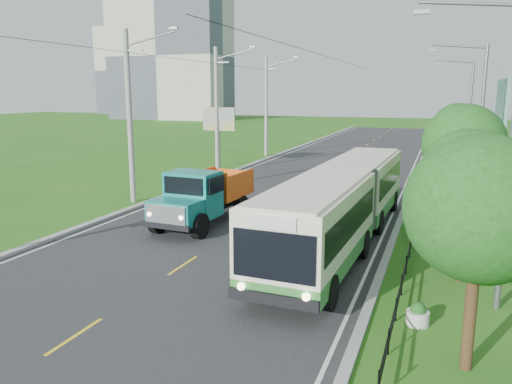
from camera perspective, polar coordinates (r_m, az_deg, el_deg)
The scene contains 30 objects.
ground at distance 19.34m, azimuth -8.33°, elevation -8.33°, with size 240.00×240.00×0.00m, color #256718.
road at distance 37.55m, azimuth 6.50°, elevation 1.33°, with size 14.00×120.00×0.02m, color #28282B.
curb_left at distance 39.87m, azimuth -3.59°, elevation 2.06°, with size 0.40×120.00×0.15m, color #9E9E99.
curb_right at distance 36.51m, azimuth 17.44°, elevation 0.66°, with size 0.30×120.00×0.10m, color #9E9E99.
edge_line_left at distance 39.66m, azimuth -2.86°, elevation 1.94°, with size 0.12×120.00×0.00m, color silver.
edge_line_right at distance 36.54m, azimuth 16.66°, elevation 0.67°, with size 0.12×120.00×0.00m, color silver.
centre_dash at distance 19.34m, azimuth -8.34°, elevation -8.27°, with size 0.12×2.20×0.00m, color yellow.
railing_right at distance 30.54m, azimuth 18.39°, elevation -0.92°, with size 0.04×40.00×0.60m, color black.
pole_near at distance 30.29m, azimuth -14.20°, elevation 8.37°, with size 3.51×0.32×10.00m.
pole_mid at distance 40.73m, azimuth -4.48°, elevation 9.34°, with size 3.51×0.32×10.00m.
pole_far at distance 51.85m, azimuth 1.21°, elevation 9.78°, with size 3.51×0.32×10.00m.
tree_front at distance 12.38m, azimuth 24.34°, elevation -2.50°, with size 3.36×3.41×5.60m.
tree_second at distance 18.30m, azimuth 23.19°, elevation 1.14°, with size 3.18×3.26×5.30m.
tree_third at distance 24.18m, azimuth 22.73°, elevation 4.56°, with size 3.60×3.62×6.00m.
tree_fourth at distance 30.19m, azimuth 22.32°, elevation 4.99°, with size 3.24×3.31×5.40m.
tree_fifth at distance 36.15m, azimuth 22.12°, elevation 6.34°, with size 3.48×3.52×5.80m.
tree_back at distance 42.14m, azimuth 21.93°, elevation 6.67°, with size 3.30×3.36×5.50m.
streetlight_near at distance 16.07m, azimuth 26.68°, elevation 4.55°, with size 3.02×0.20×9.07m.
streetlight_mid at distance 29.99m, azimuth 24.02°, elevation 7.36°, with size 3.02×0.20×9.07m.
streetlight_far at distance 43.96m, azimuth 23.04°, elevation 8.38°, with size 3.02×0.20×9.07m.
planter_front at distance 15.21m, azimuth 18.00°, elevation -13.23°, with size 0.64×0.64×0.67m.
planter_near at distance 22.75m, azimuth 19.02°, elevation -5.08°, with size 0.64×0.64×0.67m.
planter_mid at distance 30.53m, azimuth 19.51°, elevation -1.03°, with size 0.64×0.64×0.67m.
planter_far at distance 38.40m, azimuth 19.80°, elevation 1.37°, with size 0.64×0.64×0.67m.
billboard_left at distance 44.02m, azimuth -4.26°, elevation 7.89°, with size 3.00×0.20×5.20m.
billboard_right at distance 36.07m, azimuth 26.22°, elevation 8.38°, with size 0.24×6.00×7.30m.
apartment_near at distance 128.29m, azimuth -9.71°, elevation 14.95°, with size 28.00×14.00×30.00m, color #B7B2A3.
apartment_far at distance 162.54m, azimuth -12.98°, elevation 13.32°, with size 24.00×14.00×26.00m, color #B7B2A3.
bus at distance 21.68m, azimuth 9.90°, elevation -0.88°, with size 3.37×16.89×3.24m.
dump_truck at distance 24.76m, azimuth -6.09°, elevation -0.14°, with size 2.94×6.77×2.78m.
Camera 1 is at (8.93, -15.90, 6.45)m, focal length 35.00 mm.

